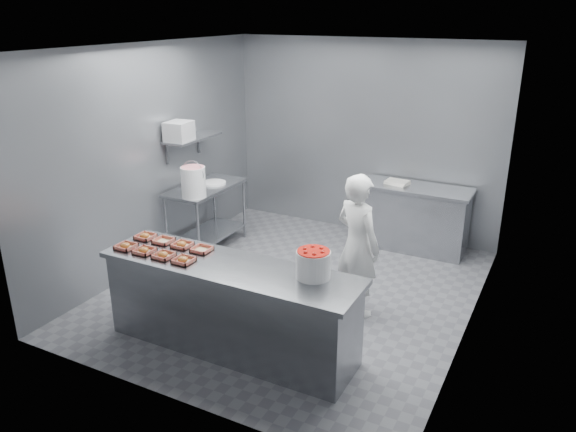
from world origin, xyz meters
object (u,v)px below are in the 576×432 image
at_px(tray_4, 145,236).
at_px(prep_table, 206,208).
at_px(back_counter, 414,218).
at_px(appliance, 179,131).
at_px(service_counter, 231,307).
at_px(tray_7, 202,249).
at_px(strawberry_tub, 313,263).
at_px(tray_3, 183,260).
at_px(glaze_bucket, 193,181).
at_px(worker, 357,245).
at_px(tray_0, 126,246).
at_px(tray_2, 163,255).
at_px(tray_5, 164,241).
at_px(tray_6, 182,245).
at_px(tray_1, 144,251).

bearing_deg(tray_4, prep_table, 105.84).
distance_m(back_counter, appliance, 3.37).
xyz_separation_m(service_counter, tray_7, (-0.42, 0.15, 0.47)).
relative_size(tray_4, strawberry_tub, 0.60).
bearing_deg(strawberry_tub, service_counter, -170.48).
distance_m(back_counter, strawberry_tub, 3.17).
bearing_deg(tray_3, glaze_bucket, 123.40).
bearing_deg(tray_7, appliance, 132.48).
bearing_deg(appliance, worker, -14.51).
relative_size(prep_table, glaze_bucket, 2.51).
xyz_separation_m(prep_table, worker, (2.47, -0.72, 0.20)).
bearing_deg(tray_7, tray_0, -158.03).
distance_m(tray_2, worker, 2.03).
height_order(back_counter, tray_5, tray_5).
relative_size(tray_2, strawberry_tub, 0.60).
bearing_deg(tray_0, glaze_bucket, 102.66).
distance_m(tray_0, tray_5, 0.38).
height_order(tray_6, glaze_bucket, glaze_bucket).
xyz_separation_m(tray_5, strawberry_tub, (1.71, -0.01, 0.12)).
height_order(tray_2, tray_6, same).
distance_m(service_counter, tray_1, 1.02).
bearing_deg(back_counter, tray_4, -123.29).
bearing_deg(worker, tray_1, 62.90).
height_order(worker, strawberry_tub, worker).
xyz_separation_m(tray_4, worker, (1.96, 1.09, -0.13)).
relative_size(prep_table, strawberry_tub, 3.85).
xyz_separation_m(tray_4, appliance, (-0.68, 1.53, 0.77)).
height_order(prep_table, tray_4, tray_4).
height_order(worker, appliance, appliance).
distance_m(service_counter, tray_5, 1.02).
height_order(tray_5, glaze_bucket, glaze_bucket).
bearing_deg(tray_5, tray_7, 0.00).
distance_m(tray_1, strawberry_tub, 1.74).
xyz_separation_m(tray_6, tray_7, (0.24, 0.00, -0.00)).
xyz_separation_m(tray_3, tray_7, (0.00, 0.29, -0.00)).
bearing_deg(prep_table, tray_1, -70.26).
bearing_deg(strawberry_tub, appliance, 149.58).
relative_size(back_counter, tray_3, 8.01).
relative_size(tray_3, tray_7, 1.00).
bearing_deg(tray_5, worker, 32.32).
relative_size(service_counter, worker, 1.64).
distance_m(prep_table, tray_0, 2.18).
relative_size(tray_0, strawberry_tub, 0.60).
xyz_separation_m(strawberry_tub, appliance, (-2.63, 1.54, 0.65)).
relative_size(tray_2, tray_6, 1.00).
height_order(service_counter, tray_2, tray_2).
height_order(tray_1, tray_7, tray_1).
bearing_deg(appliance, prep_table, 52.90).
xyz_separation_m(tray_7, strawberry_tub, (1.23, -0.01, 0.12)).
xyz_separation_m(tray_5, tray_7, (0.48, 0.00, 0.00)).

